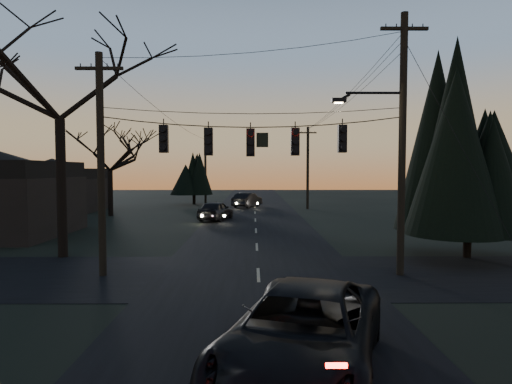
{
  "coord_description": "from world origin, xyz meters",
  "views": [
    {
      "loc": [
        -0.22,
        -6.34,
        4.09
      ],
      "look_at": [
        -0.09,
        9.56,
        3.26
      ],
      "focal_mm": 30.0,
      "sensor_mm": 36.0,
      "label": 1
    }
  ],
  "objects_px": {
    "evergreen_right": "(470,151)",
    "suv_near": "(304,333)",
    "sedan_oncoming_a": "(216,211)",
    "utility_pole_far_l": "(206,203)",
    "sedan_oncoming_b": "(247,200)",
    "utility_pole_right": "(400,275)",
    "utility_pole_far_r": "(307,209)",
    "bare_tree_left": "(58,63)",
    "utility_pole_left": "(103,276)"
  },
  "relations": [
    {
      "from": "evergreen_right",
      "to": "suv_near",
      "type": "height_order",
      "value": "evergreen_right"
    },
    {
      "from": "evergreen_right",
      "to": "sedan_oncoming_a",
      "type": "xyz_separation_m",
      "value": [
        -12.96,
        14.78,
        -4.18
      ]
    },
    {
      "from": "utility_pole_far_l",
      "to": "sedan_oncoming_b",
      "type": "distance_m",
      "value": 7.99
    },
    {
      "from": "utility_pole_right",
      "to": "utility_pole_far_r",
      "type": "height_order",
      "value": "utility_pole_right"
    },
    {
      "from": "utility_pole_far_r",
      "to": "bare_tree_left",
      "type": "height_order",
      "value": "bare_tree_left"
    },
    {
      "from": "utility_pole_right",
      "to": "utility_pole_far_r",
      "type": "xyz_separation_m",
      "value": [
        0.0,
        28.0,
        0.0
      ]
    },
    {
      "from": "utility_pole_right",
      "to": "evergreen_right",
      "type": "xyz_separation_m",
      "value": [
        4.26,
        3.27,
        4.96
      ]
    },
    {
      "from": "utility_pole_left",
      "to": "utility_pole_far_l",
      "type": "bearing_deg",
      "value": 90.0
    },
    {
      "from": "sedan_oncoming_a",
      "to": "utility_pole_far_l",
      "type": "bearing_deg",
      "value": -66.94
    },
    {
      "from": "sedan_oncoming_b",
      "to": "utility_pole_far_r",
      "type": "bearing_deg",
      "value": -173.94
    },
    {
      "from": "utility_pole_far_r",
      "to": "sedan_oncoming_a",
      "type": "distance_m",
      "value": 13.24
    },
    {
      "from": "utility_pole_right",
      "to": "bare_tree_left",
      "type": "distance_m",
      "value": 17.53
    },
    {
      "from": "bare_tree_left",
      "to": "suv_near",
      "type": "distance_m",
      "value": 17.29
    },
    {
      "from": "utility_pole_right",
      "to": "bare_tree_left",
      "type": "bearing_deg",
      "value": 166.28
    },
    {
      "from": "utility_pole_left",
      "to": "sedan_oncoming_b",
      "type": "height_order",
      "value": "utility_pole_left"
    },
    {
      "from": "utility_pole_far_l",
      "to": "suv_near",
      "type": "height_order",
      "value": "utility_pole_far_l"
    },
    {
      "from": "utility_pole_far_l",
      "to": "bare_tree_left",
      "type": "relative_size",
      "value": 0.62
    },
    {
      "from": "utility_pole_far_l",
      "to": "utility_pole_right",
      "type": "bearing_deg",
      "value": -72.28
    },
    {
      "from": "utility_pole_right",
      "to": "evergreen_right",
      "type": "relative_size",
      "value": 1.15
    },
    {
      "from": "utility_pole_far_r",
      "to": "utility_pole_left",
      "type": "bearing_deg",
      "value": -112.33
    },
    {
      "from": "utility_pole_far_l",
      "to": "sedan_oncoming_a",
      "type": "relative_size",
      "value": 1.74
    },
    {
      "from": "utility_pole_right",
      "to": "sedan_oncoming_b",
      "type": "height_order",
      "value": "utility_pole_right"
    },
    {
      "from": "utility_pole_far_l",
      "to": "suv_near",
      "type": "distance_m",
      "value": 44.55
    },
    {
      "from": "utility_pole_far_r",
      "to": "suv_near",
      "type": "xyz_separation_m",
      "value": [
        -4.7,
        -36.02,
        0.84
      ]
    },
    {
      "from": "suv_near",
      "to": "utility_pole_far_l",
      "type": "bearing_deg",
      "value": 117.02
    },
    {
      "from": "utility_pole_far_l",
      "to": "evergreen_right",
      "type": "bearing_deg",
      "value": -64.29
    },
    {
      "from": "sedan_oncoming_a",
      "to": "sedan_oncoming_b",
      "type": "distance_m",
      "value": 12.17
    },
    {
      "from": "suv_near",
      "to": "sedan_oncoming_b",
      "type": "xyz_separation_m",
      "value": [
        -1.6,
        38.01,
        -0.07
      ]
    },
    {
      "from": "utility_pole_right",
      "to": "evergreen_right",
      "type": "height_order",
      "value": "evergreen_right"
    },
    {
      "from": "evergreen_right",
      "to": "suv_near",
      "type": "xyz_separation_m",
      "value": [
        -8.96,
        -11.29,
        -4.12
      ]
    },
    {
      "from": "utility_pole_far_l",
      "to": "sedan_oncoming_b",
      "type": "relative_size",
      "value": 1.7
    },
    {
      "from": "utility_pole_left",
      "to": "sedan_oncoming_b",
      "type": "xyz_separation_m",
      "value": [
        5.2,
        29.99,
        0.78
      ]
    },
    {
      "from": "utility_pole_right",
      "to": "bare_tree_left",
      "type": "relative_size",
      "value": 0.78
    },
    {
      "from": "bare_tree_left",
      "to": "utility_pole_far_r",
      "type": "bearing_deg",
      "value": 59.11
    },
    {
      "from": "utility_pole_right",
      "to": "utility_pole_far_l",
      "type": "height_order",
      "value": "utility_pole_right"
    },
    {
      "from": "utility_pole_right",
      "to": "suv_near",
      "type": "relative_size",
      "value": 1.65
    },
    {
      "from": "utility_pole_right",
      "to": "sedan_oncoming_b",
      "type": "relative_size",
      "value": 2.12
    },
    {
      "from": "utility_pole_far_l",
      "to": "sedan_oncoming_a",
      "type": "xyz_separation_m",
      "value": [
        2.8,
        -17.94,
        0.78
      ]
    },
    {
      "from": "suv_near",
      "to": "sedan_oncoming_a",
      "type": "xyz_separation_m",
      "value": [
        -4.0,
        26.08,
        -0.06
      ]
    },
    {
      "from": "utility_pole_right",
      "to": "evergreen_right",
      "type": "distance_m",
      "value": 7.31
    },
    {
      "from": "utility_pole_left",
      "to": "evergreen_right",
      "type": "relative_size",
      "value": 0.97
    },
    {
      "from": "utility_pole_far_r",
      "to": "sedan_oncoming_b",
      "type": "height_order",
      "value": "utility_pole_far_r"
    },
    {
      "from": "utility_pole_far_l",
      "to": "evergreen_right",
      "type": "height_order",
      "value": "evergreen_right"
    },
    {
      "from": "bare_tree_left",
      "to": "sedan_oncoming_b",
      "type": "height_order",
      "value": "bare_tree_left"
    },
    {
      "from": "utility_pole_left",
      "to": "bare_tree_left",
      "type": "bearing_deg",
      "value": 131.14
    },
    {
      "from": "sedan_oncoming_b",
      "to": "suv_near",
      "type": "bearing_deg",
      "value": 115.98
    },
    {
      "from": "sedan_oncoming_a",
      "to": "suv_near",
      "type": "bearing_deg",
      "value": 112.91
    },
    {
      "from": "utility_pole_right",
      "to": "suv_near",
      "type": "xyz_separation_m",
      "value": [
        -4.7,
        -8.02,
        0.84
      ]
    },
    {
      "from": "utility_pole_far_l",
      "to": "bare_tree_left",
      "type": "xyz_separation_m",
      "value": [
        -3.12,
        -32.43,
        8.99
      ]
    },
    {
      "from": "utility_pole_far_l",
      "to": "utility_pole_far_r",
      "type": "bearing_deg",
      "value": -34.82
    }
  ]
}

